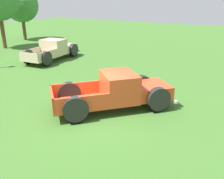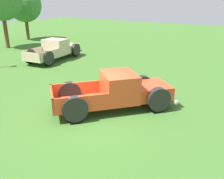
# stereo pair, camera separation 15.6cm
# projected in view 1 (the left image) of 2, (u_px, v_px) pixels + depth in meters

# --- Properties ---
(ground_plane) EXTENTS (80.00, 80.00, 0.00)m
(ground_plane) POSITION_uv_depth(u_px,v_px,m) (92.00, 114.00, 10.26)
(ground_plane) COLOR #3D6B28
(pickup_truck_foreground) EXTENTS (5.16, 4.81, 1.60)m
(pickup_truck_foreground) POSITION_uv_depth(u_px,v_px,m) (120.00, 92.00, 10.63)
(pickup_truck_foreground) COLOR #D14723
(pickup_truck_foreground) RESTS_ON ground_plane
(pickup_truck_behind_left) EXTENTS (5.36, 2.58, 1.58)m
(pickup_truck_behind_left) POSITION_uv_depth(u_px,v_px,m) (54.00, 50.00, 19.31)
(pickup_truck_behind_left) COLOR #C6B793
(pickup_truck_behind_left) RESTS_ON ground_plane
(oak_tree_west) EXTENTS (3.72, 3.72, 5.71)m
(oak_tree_west) POSITION_uv_depth(u_px,v_px,m) (21.00, 5.00, 27.30)
(oak_tree_west) COLOR brown
(oak_tree_west) RESTS_ON ground_plane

